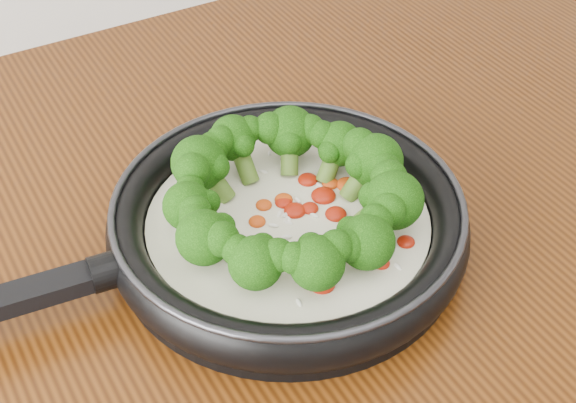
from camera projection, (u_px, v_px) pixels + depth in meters
skillet at (286, 218)px, 0.68m from camera, size 0.48×0.33×0.09m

